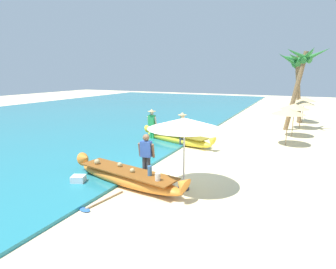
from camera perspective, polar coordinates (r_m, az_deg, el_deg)
ground_plane at (r=10.05m, az=3.70°, el=-8.65°), size 80.00×80.00×0.00m
sea at (r=24.20m, az=-19.95°, el=3.20°), size 24.00×56.00×0.10m
boat_orange_foreground at (r=9.36m, az=-8.25°, el=-8.51°), size 4.65×1.55×0.82m
boat_yellow_midground at (r=14.54m, az=1.85°, el=-0.78°), size 4.51×1.89×0.82m
person_vendor_hatted at (r=13.85m, az=2.90°, el=1.52°), size 0.56×0.44×1.73m
person_tourist_customer at (r=9.33m, az=-4.42°, el=-4.25°), size 0.57×0.29×1.65m
person_vendor_assistant at (r=15.27m, az=-3.30°, el=2.50°), size 0.56×0.44×1.71m
patio_umbrella_large at (r=8.46m, az=3.34°, el=2.22°), size 2.26×2.26×2.29m
parasol_row_0 at (r=15.20m, az=23.25°, el=4.37°), size 1.60×1.60×1.91m
parasol_row_1 at (r=17.52m, az=24.27°, el=5.22°), size 1.60×1.60×1.91m
parasol_row_2 at (r=20.27m, az=25.48°, el=5.94°), size 1.60×1.60×1.91m
parasol_row_3 at (r=22.85m, az=25.88°, el=6.50°), size 1.60×1.60×1.91m
palm_tree_tall_inland at (r=19.43m, az=25.74°, el=12.62°), size 2.55×2.55×5.21m
palm_tree_leaning_seaward at (r=22.59m, az=24.57°, el=12.66°), size 2.46×2.89×5.11m
cooler_box at (r=9.79m, az=-17.70°, el=-8.83°), size 0.53×0.50×0.32m
paddle at (r=8.33m, az=-14.07°, el=-13.40°), size 0.45×1.55×0.05m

